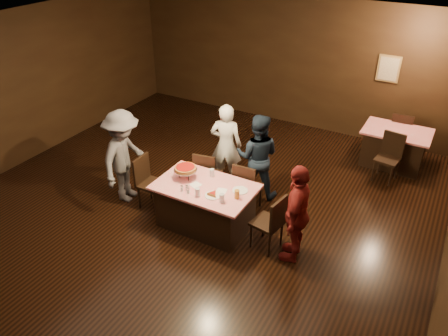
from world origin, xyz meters
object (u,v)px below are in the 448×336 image
Objects in this scene: chair_end_left at (152,183)px; glass_front_left at (198,192)px; back_table at (394,148)px; chair_far_right at (248,186)px; main_table at (206,206)px; diner_white_jacket at (226,145)px; chair_back_near at (388,158)px; glass_back at (212,173)px; chair_back_far at (400,132)px; diner_grey_knit at (124,157)px; glass_amber at (237,194)px; chair_far_left at (208,174)px; pizza_stand at (185,169)px; chair_end_right at (267,222)px; diner_navy_hoodie at (257,156)px; diner_red_shirt at (297,213)px; glass_front_right at (222,198)px; plate_empty at (240,190)px.

chair_end_left is 1.24m from glass_front_left.
back_table is 3.43m from chair_far_right.
diner_white_jacket is (-0.35, 1.32, 0.42)m from main_table.
glass_back is (-2.34, -2.61, 0.37)m from chair_back_near.
chair_back_far is at bearing 61.44° from main_table.
diner_white_jacket is 1.85m from diner_grey_knit.
glass_amber is at bearing 24.44° from glass_front_left.
chair_far_right is at bearing 170.58° from chair_far_left.
chair_far_right and chair_back_far have the same top height.
glass_back is at bearing 35.54° from pizza_stand.
glass_back is at bearing 56.43° from chair_back_far.
chair_end_left is (-3.39, -3.61, 0.09)m from back_table.
chair_end_right is 6.79× the size of glass_amber.
main_table is 1.00× the size of diner_navy_hoodie.
pizza_stand reaches higher than glass_amber.
back_table is at bearing 52.92° from pizza_stand.
diner_red_shirt reaches higher than glass_amber.
chair_far_right is 1.17m from glass_front_left.
diner_white_jacket reaches higher than pizza_stand.
chair_far_left is 0.85m from pizza_stand.
glass_front_left is (-2.24, -4.51, 0.37)m from chair_back_far.
diner_grey_knit reaches higher than chair_back_near.
chair_end_left is 6.79× the size of glass_front_right.
diner_white_jacket reaches higher than glass_amber.
glass_back is (-2.34, -3.91, 0.37)m from chair_back_far.
chair_end_left is 1.61m from glass_front_right.
main_table is 1.10m from chair_end_right.
plate_empty is 1.79× the size of glass_front_right.
main_table is at bearing -98.15° from diner_red_shirt.
diner_white_jacket is 1.67m from glass_front_left.
pizza_stand is at bearing 80.58° from chair_far_left.
glass_back is at bearing -94.98° from chair_end_right.
glass_front_right is at bearing 120.95° from chair_far_left.
chair_far_left is 1.03m from chair_end_left.
chair_end_right reaches higher than glass_amber.
back_table is 0.82× the size of diner_red_shirt.
main_table is 1.68× the size of chair_back_near.
chair_far_left is 1.16m from plate_empty.
diner_white_jacket is at bearing -23.58° from diner_navy_hoodie.
back_table is 9.29× the size of glass_front_left.
glass_amber is (-1.69, -3.66, 0.46)m from back_table.
diner_grey_knit reaches higher than glass_back.
chair_back_far is at bearing -120.30° from chair_far_right.
diner_navy_hoodie is at bearing -50.65° from chair_end_left.
chair_far_left is 6.79× the size of glass_front_left.
plate_empty is 1.79× the size of glass_front_left.
main_table is at bearing 58.41° from diner_navy_hoodie.
glass_back is at bearing 165.96° from plate_empty.
chair_end_right reaches higher than glass_front_right.
diner_navy_hoodie reaches higher than pizza_stand.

